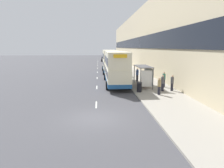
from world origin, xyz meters
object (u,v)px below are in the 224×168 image
(double_decker_bus_ahead, at_px, (110,61))
(car_0, at_px, (104,59))
(bus_shelter, at_px, (145,72))
(double_decker_bus_near, at_px, (116,67))
(litter_bin, at_px, (139,87))
(pedestrian_2, at_px, (164,79))
(pedestrian_3, at_px, (137,75))
(pedestrian_4, at_px, (172,83))
(pedestrian_at_shelter, at_px, (163,83))
(pedestrian_1, at_px, (159,86))

(double_decker_bus_ahead, xyz_separation_m, car_0, (-0.27, 30.93, -1.44))
(bus_shelter, bearing_deg, double_decker_bus_ahead, 102.48)
(double_decker_bus_near, distance_m, litter_bin, 6.00)
(pedestrian_2, xyz_separation_m, litter_bin, (-3.46, -2.45, -0.41))
(litter_bin, bearing_deg, bus_shelter, 66.00)
(double_decker_bus_near, relative_size, pedestrian_3, 5.98)
(double_decker_bus_near, relative_size, pedestrian_4, 6.35)
(double_decker_bus_near, bearing_deg, pedestrian_at_shelter, -47.97)
(pedestrian_4, bearing_deg, car_0, 97.14)
(pedestrian_3, bearing_deg, double_decker_bus_ahead, 105.89)
(pedestrian_2, relative_size, pedestrian_3, 0.99)
(car_0, height_order, pedestrian_3, pedestrian_3)
(pedestrian_1, distance_m, litter_bin, 2.23)
(bus_shelter, distance_m, double_decker_bus_ahead, 15.51)
(car_0, distance_m, pedestrian_3, 42.29)
(double_decker_bus_near, bearing_deg, bus_shelter, -38.77)
(double_decker_bus_near, relative_size, car_0, 2.48)
(car_0, distance_m, litter_bin, 48.87)
(pedestrian_2, relative_size, pedestrian_4, 1.05)
(bus_shelter, bearing_deg, pedestrian_1, -83.08)
(car_0, distance_m, pedestrian_2, 46.73)
(bus_shelter, distance_m, car_0, 46.22)
(double_decker_bus_ahead, height_order, litter_bin, double_decker_bus_ahead)
(double_decker_bus_ahead, bearing_deg, litter_bin, -83.21)
(double_decker_bus_near, distance_m, pedestrian_3, 3.59)
(bus_shelter, height_order, double_decker_bus_near, double_decker_bus_near)
(car_0, xyz_separation_m, pedestrian_at_shelter, (4.99, -48.59, 0.20))
(double_decker_bus_near, xyz_separation_m, pedestrian_4, (5.75, -5.08, -1.26))
(bus_shelter, distance_m, pedestrian_1, 4.24)
(pedestrian_1, height_order, litter_bin, pedestrian_1)
(bus_shelter, relative_size, double_decker_bus_ahead, 0.41)
(double_decker_bus_near, height_order, litter_bin, double_decker_bus_near)
(double_decker_bus_near, xyz_separation_m, pedestrian_at_shelter, (4.66, -5.17, -1.24))
(double_decker_bus_near, height_order, pedestrian_2, double_decker_bus_near)
(pedestrian_3, relative_size, pedestrian_4, 1.06)
(pedestrian_3, xyz_separation_m, litter_bin, (-1.06, -6.66, -0.41))
(litter_bin, bearing_deg, double_decker_bus_ahead, 96.79)
(pedestrian_2, bearing_deg, pedestrian_at_shelter, -111.40)
(car_0, bearing_deg, double_decker_bus_ahead, -89.49)
(car_0, height_order, pedestrian_2, pedestrian_2)
(pedestrian_3, relative_size, litter_bin, 1.76)
(pedestrian_1, relative_size, litter_bin, 1.66)
(pedestrian_1, bearing_deg, pedestrian_3, 94.68)
(pedestrian_1, xyz_separation_m, pedestrian_2, (1.74, 3.82, 0.05))
(car_0, distance_m, pedestrian_1, 50.36)
(pedestrian_at_shelter, relative_size, pedestrian_3, 0.96)
(bus_shelter, distance_m, pedestrian_3, 4.00)
(double_decker_bus_near, height_order, pedestrian_1, double_decker_bus_near)
(bus_shelter, distance_m, litter_bin, 3.24)
(pedestrian_1, xyz_separation_m, pedestrian_3, (-0.66, 8.04, 0.05))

